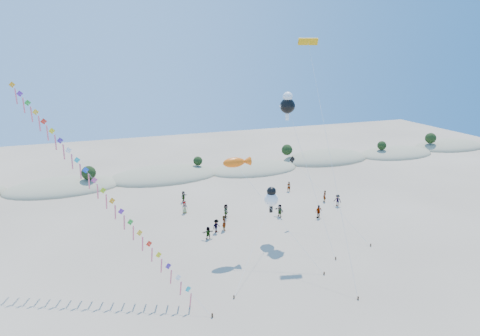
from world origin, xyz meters
name	(u,v)px	position (x,y,z in m)	size (l,w,h in m)	color
dune_ridge	(171,176)	(1.06, 45.14, 0.11)	(145.30, 11.49, 5.57)	gray
kite_train	(96,183)	(-10.53, 15.18, 9.61)	(15.25, 16.87, 18.39)	#3F2D1E
fish_kite	(237,162)	(3.42, 17.02, 9.69)	(7.60, 8.92, 10.24)	#3F2D1E
cartoon_kite_low	(271,198)	(7.71, 17.68, 4.99)	(8.60, 10.55, 6.27)	#3F2D1E
cartoon_kite_high	(288,104)	(10.72, 20.44, 15.00)	(2.44, 10.52, 16.41)	#3F2D1E
parafoil_kite	(309,47)	(12.06, 18.49, 21.24)	(3.14, 15.19, 22.19)	#3F2D1E
dark_kite	(314,183)	(13.86, 19.06, 5.60)	(5.51, 10.06, 8.38)	#3F2D1E
beachgoers	(250,210)	(7.88, 24.53, 0.84)	(21.61, 13.52, 1.86)	slate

